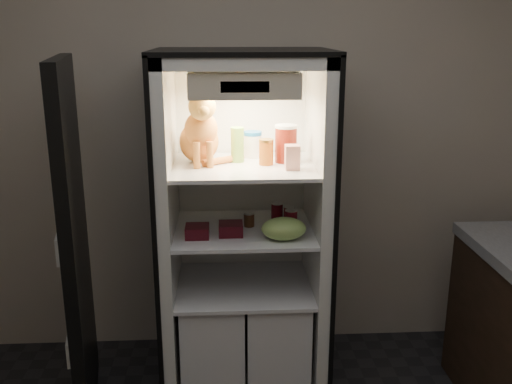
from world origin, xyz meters
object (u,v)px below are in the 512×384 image
(refrigerator, at_px, (243,249))
(tabby_cat, at_px, (200,134))
(condiment_jar, at_px, (249,219))
(cream_carton, at_px, (292,157))
(berry_box_left, at_px, (197,231))
(soda_can_c, at_px, (291,221))
(berry_box_right, at_px, (231,229))
(soda_can_a, at_px, (277,214))
(parmesan_shaker, at_px, (237,145))
(soda_can_b, at_px, (289,216))
(pepper_jar, at_px, (286,144))
(grape_bag, at_px, (284,229))
(mayo_tub, at_px, (253,144))

(refrigerator, bearing_deg, tabby_cat, -177.39)
(tabby_cat, distance_m, condiment_jar, 0.53)
(cream_carton, distance_m, berry_box_left, 0.62)
(soda_can_c, xyz_separation_m, berry_box_right, (-0.32, -0.02, -0.03))
(tabby_cat, xyz_separation_m, soda_can_a, (0.41, 0.01, -0.45))
(berry_box_left, bearing_deg, parmesan_shaker, 41.64)
(tabby_cat, bearing_deg, cream_carton, -29.19)
(refrigerator, bearing_deg, berry_box_left, -142.72)
(soda_can_b, distance_m, berry_box_left, 0.51)
(soda_can_a, distance_m, berry_box_left, 0.47)
(soda_can_c, bearing_deg, soda_can_a, 115.17)
(berry_box_right, bearing_deg, parmesan_shaker, 75.76)
(condiment_jar, bearing_deg, pepper_jar, 6.75)
(parmesan_shaker, distance_m, soda_can_a, 0.44)
(soda_can_a, xyz_separation_m, soda_can_c, (0.06, -0.13, 0.00))
(tabby_cat, height_order, soda_can_b, tabby_cat)
(grape_bag, relative_size, berry_box_left, 1.89)
(pepper_jar, relative_size, soda_can_c, 1.64)
(soda_can_a, xyz_separation_m, berry_box_right, (-0.26, -0.15, -0.03))
(cream_carton, xyz_separation_m, berry_box_right, (-0.31, 0.02, -0.38))
(grape_bag, bearing_deg, refrigerator, 128.91)
(berry_box_right, bearing_deg, berry_box_left, -171.46)
(pepper_jar, bearing_deg, grape_bag, -97.38)
(parmesan_shaker, relative_size, grape_bag, 0.81)
(soda_can_a, bearing_deg, berry_box_left, -157.11)
(parmesan_shaker, height_order, berry_box_left, parmesan_shaker)
(grape_bag, bearing_deg, parmesan_shaker, 132.06)
(berry_box_left, bearing_deg, soda_can_b, 15.39)
(pepper_jar, height_order, grape_bag, pepper_jar)
(cream_carton, bearing_deg, mayo_tub, 121.76)
(pepper_jar, bearing_deg, soda_can_a, 170.68)
(cream_carton, bearing_deg, berry_box_right, 176.35)
(cream_carton, relative_size, soda_can_c, 1.03)
(cream_carton, bearing_deg, grape_bag, -124.88)
(grape_bag, bearing_deg, soda_can_a, 92.97)
(refrigerator, distance_m, mayo_tub, 0.59)
(soda_can_b, bearing_deg, tabby_cat, 175.09)
(berry_box_right, bearing_deg, tabby_cat, 135.31)
(soda_can_c, relative_size, berry_box_left, 1.00)
(soda_can_a, bearing_deg, soda_can_b, -36.43)
(cream_carton, relative_size, condiment_jar, 1.57)
(grape_bag, bearing_deg, soda_can_b, 75.65)
(mayo_tub, distance_m, berry_box_right, 0.50)
(parmesan_shaker, distance_m, mayo_tub, 0.14)
(pepper_jar, relative_size, soda_can_a, 1.67)
(mayo_tub, height_order, grape_bag, mayo_tub)
(soda_can_a, height_order, soda_can_b, soda_can_a)
(refrigerator, distance_m, pepper_jar, 0.64)
(refrigerator, distance_m, soda_can_c, 0.35)
(refrigerator, distance_m, cream_carton, 0.64)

